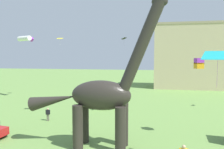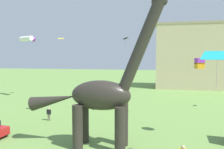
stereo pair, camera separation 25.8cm
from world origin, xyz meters
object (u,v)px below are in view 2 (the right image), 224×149
at_px(person_strolling_adult, 49,113).
at_px(kite_near_high, 28,39).
at_px(kite_far_left, 217,55).
at_px(kite_mid_left, 199,63).
at_px(kite_apex, 61,39).
at_px(dinosaur_sculpture, 100,95).
at_px(kite_mid_right, 126,38).
at_px(festival_canopy_tent, 105,91).

distance_m(person_strolling_adult, kite_near_high, 19.93).
bearing_deg(kite_far_left, kite_near_high, 140.55).
bearing_deg(kite_mid_left, person_strolling_adult, 171.22).
bearing_deg(kite_near_high, kite_apex, -43.24).
relative_size(dinosaur_sculpture, kite_mid_left, 12.66).
relative_size(dinosaur_sculpture, person_strolling_adult, 7.86).
relative_size(dinosaur_sculpture, kite_mid_right, 8.73).
xyz_separation_m(dinosaur_sculpture, kite_mid_right, (-1.03, 21.66, 6.49)).
distance_m(dinosaur_sculpture, kite_mid_left, 9.56).
xyz_separation_m(dinosaur_sculpture, kite_near_high, (-18.93, 19.63, 6.59)).
height_order(person_strolling_adult, kite_far_left, kite_far_left).
height_order(person_strolling_adult, kite_mid_left, kite_mid_left).
distance_m(kite_far_left, kite_mid_right, 26.34).
height_order(person_strolling_adult, kite_apex, kite_apex).
bearing_deg(kite_mid_right, festival_canopy_tent, -104.25).
distance_m(dinosaur_sculpture, kite_far_left, 9.33).
xyz_separation_m(dinosaur_sculpture, kite_far_left, (8.29, -2.77, 3.27)).
relative_size(person_strolling_adult, kite_apex, 1.63).
xyz_separation_m(person_strolling_adult, kite_mid_right, (7.01, 15.33, 9.98)).
distance_m(person_strolling_adult, kite_far_left, 19.87).
relative_size(festival_canopy_tent, kite_apex, 3.30).
xyz_separation_m(dinosaur_sculpture, kite_mid_left, (8.39, 3.79, 2.59)).
bearing_deg(kite_mid_left, kite_near_high, 149.90).
height_order(festival_canopy_tent, kite_near_high, kite_near_high).
height_order(dinosaur_sculpture, kite_near_high, dinosaur_sculpture).
bearing_deg(kite_apex, person_strolling_adult, -102.92).
height_order(dinosaur_sculpture, kite_mid_right, dinosaur_sculpture).
xyz_separation_m(person_strolling_adult, festival_canopy_tent, (5.09, 7.79, 1.60)).
height_order(person_strolling_adult, kite_mid_right, kite_mid_right).
distance_m(dinosaur_sculpture, festival_canopy_tent, 14.54).
xyz_separation_m(festival_canopy_tent, kite_apex, (-4.52, -5.27, 7.42)).
relative_size(festival_canopy_tent, kite_near_high, 0.96).
xyz_separation_m(festival_canopy_tent, kite_near_high, (-15.99, 5.51, 8.48)).
bearing_deg(kite_far_left, kite_mid_right, 110.87).
bearing_deg(kite_mid_left, dinosaur_sculpture, -155.68).
relative_size(dinosaur_sculpture, kite_near_high, 3.74).
relative_size(kite_apex, kite_near_high, 0.29).
bearing_deg(kite_mid_right, kite_mid_left, -62.21).
bearing_deg(kite_far_left, dinosaur_sculpture, 161.53).
xyz_separation_m(kite_near_high, kite_mid_right, (17.91, 2.03, -0.10)).
xyz_separation_m(festival_canopy_tent, kite_mid_left, (11.34, -10.32, 4.48)).
distance_m(kite_near_high, kite_mid_left, 31.83).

